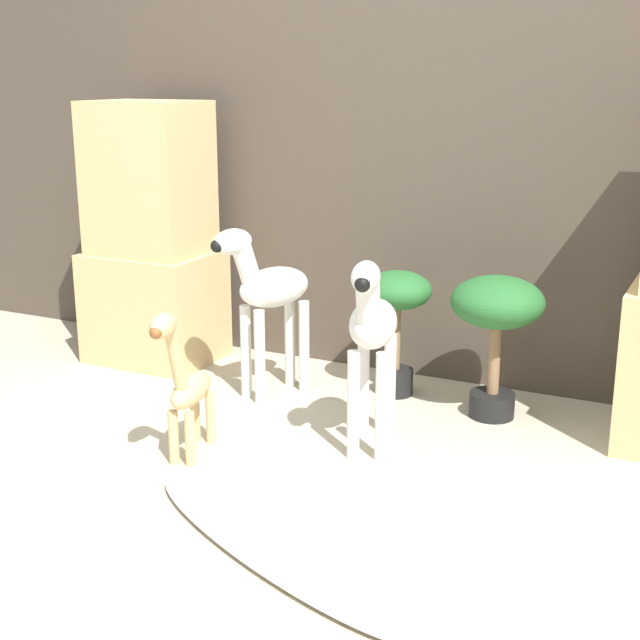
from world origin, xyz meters
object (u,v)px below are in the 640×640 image
potted_palm_front (497,314)px  surfboard (275,546)px  potted_palm_back (397,306)px  giraffe_figurine (185,384)px  zebra_right (372,331)px  zebra_left (267,293)px

potted_palm_front → surfboard: 1.38m
potted_palm_back → surfboard: potted_palm_back is taller
giraffe_figurine → surfboard: (0.59, -0.43, -0.26)m
zebra_right → potted_palm_back: bearing=102.7°
potted_palm_front → surfboard: (-0.27, -1.30, -0.40)m
zebra_right → zebra_left: same height
surfboard → zebra_left: bearing=120.2°
surfboard → potted_palm_front: bearing=78.3°
zebra_right → zebra_left: 0.69m
zebra_right → surfboard: zebra_right is taller
giraffe_figurine → surfboard: 0.77m
zebra_right → giraffe_figurine: size_ratio=1.27×
zebra_left → potted_palm_front: (0.91, 0.18, -0.03)m
zebra_right → giraffe_figurine: bearing=-147.2°
potted_palm_front → potted_palm_back: (-0.44, 0.07, -0.03)m
giraffe_figurine → potted_palm_front: 1.23m
zebra_right → giraffe_figurine: (-0.55, -0.35, -0.17)m
surfboard → giraffe_figurine: bearing=144.1°
zebra_left → potted_palm_front: bearing=11.4°
giraffe_figurine → potted_palm_front: giraffe_figurine is taller
giraffe_figurine → potted_palm_front: size_ratio=1.01×
zebra_left → zebra_right: bearing=-28.5°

